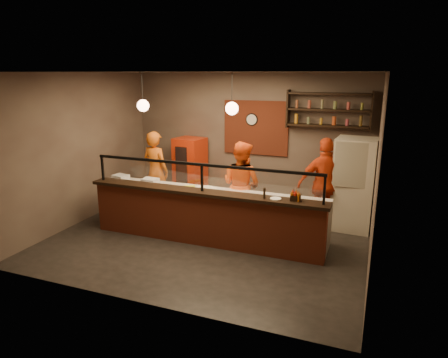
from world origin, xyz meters
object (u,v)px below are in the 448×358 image
at_px(cook_mid, 241,185).
at_px(red_cooler, 190,169).
at_px(cook_right, 325,184).
at_px(fridge, 354,184).
at_px(pepper_mill, 264,193).
at_px(pizza_dough, 204,189).
at_px(wall_clock, 252,119).
at_px(condiment_caddy, 296,198).
at_px(cook_left, 156,171).

distance_m(cook_mid, red_cooler, 2.25).
relative_size(cook_right, fridge, 1.01).
xyz_separation_m(fridge, pepper_mill, (-1.40, -1.89, 0.19)).
bearing_deg(cook_mid, cook_right, -145.63).
distance_m(cook_right, red_cooler, 3.58).
xyz_separation_m(red_cooler, pizza_dough, (1.20, -1.85, 0.10)).
bearing_deg(cook_mid, wall_clock, -61.44).
height_order(pizza_dough, condiment_caddy, condiment_caddy).
bearing_deg(fridge, cook_mid, -158.27).
bearing_deg(pizza_dough, cook_right, 23.98).
bearing_deg(condiment_caddy, red_cooler, 142.75).
bearing_deg(cook_mid, pepper_mill, 143.29).
distance_m(cook_left, condiment_caddy, 3.85).
bearing_deg(pizza_dough, pepper_mill, -23.76).
bearing_deg(red_cooler, cook_mid, -26.94).
distance_m(wall_clock, cook_left, 2.61).
relative_size(cook_left, cook_right, 0.98).
xyz_separation_m(fridge, red_cooler, (-4.03, 0.60, -0.16)).
bearing_deg(wall_clock, cook_left, -146.10).
bearing_deg(red_cooler, cook_right, -4.65).
xyz_separation_m(red_cooler, pepper_mill, (2.63, -2.48, 0.35)).
height_order(fridge, pepper_mill, fridge).
height_order(cook_left, pizza_dough, cook_left).
bearing_deg(pepper_mill, cook_mid, 124.88).
distance_m(wall_clock, condiment_caddy, 3.32).
bearing_deg(red_cooler, wall_clock, 20.45).
relative_size(wall_clock, pizza_dough, 0.56).
distance_m(cook_left, pepper_mill, 3.40).
height_order(fridge, pizza_dough, fridge).
relative_size(cook_left, condiment_caddy, 10.59).
relative_size(cook_left, cook_mid, 1.03).
xyz_separation_m(cook_right, pepper_mill, (-0.85, -1.64, 0.19)).
bearing_deg(red_cooler, fridge, 0.58).
relative_size(cook_mid, fridge, 0.96).
bearing_deg(pizza_dough, wall_clock, 81.51).
bearing_deg(pepper_mill, cook_right, 62.68).
bearing_deg(pizza_dough, red_cooler, 123.01).
height_order(cook_left, cook_right, cook_right).
bearing_deg(cook_left, pizza_dough, 162.73).
xyz_separation_m(cook_mid, condiment_caddy, (1.35, -1.09, 0.19)).
height_order(fridge, condiment_caddy, fridge).
bearing_deg(cook_right, pizza_dough, 1.65).
height_order(condiment_caddy, pepper_mill, pepper_mill).
bearing_deg(condiment_caddy, fridge, 64.54).
bearing_deg(cook_right, cook_mid, -6.37).
bearing_deg(cook_right, condiment_caddy, 56.36).
relative_size(cook_right, condiment_caddy, 10.84).
xyz_separation_m(cook_left, cook_mid, (2.24, -0.32, -0.03)).
bearing_deg(wall_clock, red_cooler, -168.53).
bearing_deg(cook_left, wall_clock, -135.58).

